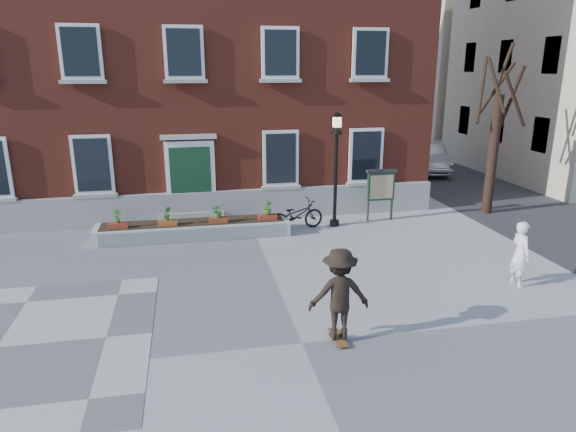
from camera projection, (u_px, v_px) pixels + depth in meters
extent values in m
plane|color=#939396|center=(302.00, 343.00, 10.36)|extent=(100.00, 100.00, 0.00)
imported|color=black|center=(296.00, 215.00, 17.39)|extent=(2.06, 1.10, 1.03)
imported|color=#ADAFB2|center=(426.00, 157.00, 26.96)|extent=(2.67, 5.02, 1.57)
imported|color=white|center=(520.00, 254.00, 12.88)|extent=(0.42, 0.63, 1.69)
cube|color=maroon|center=(183.00, 50.00, 21.47)|extent=(18.00, 10.00, 12.00)
cube|color=gray|center=(192.00, 207.00, 18.19)|extent=(18.00, 0.24, 1.10)
cube|color=#969691|center=(193.00, 221.00, 18.19)|extent=(2.60, 0.80, 0.20)
cube|color=#999994|center=(193.00, 214.00, 18.28)|extent=(2.20, 0.50, 0.20)
cube|color=white|center=(191.00, 177.00, 17.92)|extent=(1.70, 0.12, 2.50)
cube|color=#12341E|center=(191.00, 180.00, 17.90)|extent=(1.40, 0.06, 2.30)
cube|color=#ACADA7|center=(189.00, 137.00, 17.48)|extent=(1.90, 0.25, 0.15)
cube|color=silver|center=(93.00, 165.00, 17.15)|extent=(1.30, 0.10, 2.00)
cube|color=black|center=(92.00, 165.00, 17.10)|extent=(1.08, 0.04, 1.78)
cube|color=gray|center=(96.00, 196.00, 17.39)|extent=(1.44, 0.20, 0.12)
cube|color=silver|center=(80.00, 52.00, 16.13)|extent=(1.30, 0.10, 1.70)
cube|color=black|center=(80.00, 52.00, 16.09)|extent=(1.08, 0.04, 1.48)
cube|color=#959691|center=(83.00, 82.00, 16.33)|extent=(1.44, 0.20, 0.12)
cube|color=silver|center=(184.00, 52.00, 16.73)|extent=(1.30, 0.10, 1.70)
cube|color=black|center=(184.00, 52.00, 16.68)|extent=(1.08, 0.04, 1.48)
cube|color=gray|center=(185.00, 81.00, 16.93)|extent=(1.44, 0.20, 0.12)
cube|color=silver|center=(281.00, 158.00, 18.34)|extent=(1.30, 0.10, 2.00)
cube|color=black|center=(281.00, 159.00, 18.29)|extent=(1.08, 0.04, 1.78)
cube|color=#A3A29E|center=(281.00, 188.00, 18.58)|extent=(1.44, 0.20, 0.12)
cube|color=white|center=(280.00, 53.00, 17.32)|extent=(1.30, 0.10, 1.70)
cube|color=black|center=(281.00, 53.00, 17.27)|extent=(1.08, 0.04, 1.48)
cube|color=#A1A19C|center=(281.00, 81.00, 17.52)|extent=(1.44, 0.20, 0.12)
cube|color=white|center=(366.00, 155.00, 18.93)|extent=(1.30, 0.10, 2.00)
cube|color=black|center=(366.00, 156.00, 18.88)|extent=(1.08, 0.04, 1.78)
cube|color=#A7A7A2|center=(365.00, 184.00, 19.17)|extent=(1.44, 0.20, 0.12)
cube|color=silver|center=(370.00, 53.00, 17.91)|extent=(1.30, 0.10, 1.70)
cube|color=black|center=(371.00, 53.00, 17.87)|extent=(1.08, 0.04, 1.48)
cube|color=#A6A7A1|center=(370.00, 80.00, 18.11)|extent=(1.44, 0.20, 0.12)
cube|color=silver|center=(194.00, 230.00, 16.69)|extent=(6.20, 1.10, 0.50)
cube|color=#BBBBBB|center=(194.00, 235.00, 16.16)|extent=(5.80, 0.02, 0.40)
cube|color=black|center=(193.00, 222.00, 16.62)|extent=(5.80, 0.90, 0.06)
cube|color=maroon|center=(118.00, 226.00, 15.93)|extent=(0.60, 0.25, 0.20)
imported|color=#305C1B|center=(117.00, 216.00, 15.84)|extent=(0.24, 0.24, 0.45)
cube|color=#964720|center=(168.00, 223.00, 16.21)|extent=(0.60, 0.25, 0.20)
imported|color=#37691F|center=(167.00, 213.00, 16.12)|extent=(0.25, 0.25, 0.45)
cube|color=brown|center=(219.00, 220.00, 16.51)|extent=(0.60, 0.25, 0.20)
imported|color=#31651E|center=(218.00, 211.00, 16.41)|extent=(0.40, 0.40, 0.45)
cube|color=maroon|center=(268.00, 218.00, 16.80)|extent=(0.60, 0.25, 0.20)
imported|color=#30621D|center=(268.00, 208.00, 16.71)|extent=(0.25, 0.25, 0.45)
cylinder|color=#301E15|center=(493.00, 155.00, 18.94)|extent=(0.36, 0.36, 4.40)
cylinder|color=black|center=(512.00, 97.00, 18.44)|extent=(0.12, 1.12, 2.23)
cylinder|color=black|center=(496.00, 89.00, 18.80)|extent=(1.18, 0.49, 1.97)
cylinder|color=black|center=(482.00, 90.00, 18.52)|extent=(0.88, 1.14, 2.35)
cylinder|color=black|center=(496.00, 85.00, 17.96)|extent=(0.60, 0.77, 1.90)
cylinder|color=black|center=(515.00, 100.00, 17.81)|extent=(1.39, 0.55, 1.95)
cylinder|color=#312116|center=(505.00, 66.00, 18.19)|extent=(0.43, 0.48, 1.58)
cube|color=#353537|center=(437.00, 163.00, 29.52)|extent=(8.00, 36.00, 0.01)
cube|color=beige|center=(470.00, 49.00, 36.33)|extent=(10.00, 11.00, 13.00)
cube|color=black|center=(541.00, 135.00, 22.24)|extent=(0.08, 1.00, 1.50)
cube|color=black|center=(498.00, 127.00, 25.25)|extent=(0.08, 1.00, 1.50)
cube|color=black|center=(465.00, 120.00, 28.26)|extent=(0.08, 1.00, 1.50)
cube|color=black|center=(552.00, 55.00, 21.30)|extent=(0.08, 1.00, 1.50)
cube|color=black|center=(506.00, 56.00, 24.32)|extent=(0.08, 1.00, 1.50)
cube|color=black|center=(471.00, 57.00, 27.33)|extent=(0.08, 1.00, 1.50)
cylinder|color=black|center=(334.00, 223.00, 17.94)|extent=(0.32, 0.32, 0.20)
cylinder|color=black|center=(335.00, 181.00, 17.51)|extent=(0.12, 0.12, 3.20)
cone|color=black|center=(337.00, 129.00, 17.02)|extent=(0.40, 0.40, 0.30)
cube|color=#FFEABB|center=(337.00, 122.00, 16.95)|extent=(0.24, 0.24, 0.34)
cone|color=black|center=(337.00, 114.00, 16.88)|extent=(0.40, 0.40, 0.16)
cylinder|color=black|center=(368.00, 197.00, 18.25)|extent=(0.08, 0.08, 1.80)
cylinder|color=black|center=(392.00, 196.00, 18.41)|extent=(0.08, 0.08, 1.80)
cube|color=#1A3527|center=(381.00, 187.00, 18.23)|extent=(1.00, 0.10, 1.00)
cube|color=#C3BC7E|center=(382.00, 187.00, 18.18)|extent=(0.85, 0.02, 0.85)
cube|color=#332E2C|center=(382.00, 171.00, 18.07)|extent=(1.10, 0.16, 0.10)
cube|color=brown|center=(338.00, 337.00, 10.46)|extent=(0.22, 0.78, 0.03)
cylinder|color=black|center=(338.00, 346.00, 10.19)|extent=(0.03, 0.05, 0.05)
cylinder|color=black|center=(346.00, 345.00, 10.23)|extent=(0.03, 0.05, 0.05)
cylinder|color=black|center=(330.00, 333.00, 10.72)|extent=(0.03, 0.05, 0.05)
cylinder|color=black|center=(338.00, 332.00, 10.75)|extent=(0.03, 0.05, 0.05)
imported|color=black|center=(339.00, 294.00, 10.19)|extent=(1.28, 0.80, 1.90)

